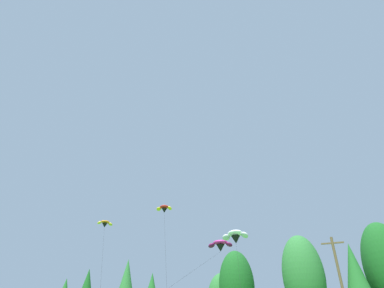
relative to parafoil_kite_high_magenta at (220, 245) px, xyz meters
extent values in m
cone|color=#2D7033|center=(-19.17, 7.62, -4.10)|extent=(4.45, 4.45, 9.59)
ellipsoid|color=#19561E|center=(0.39, 6.81, -4.48)|extent=(5.26, 5.26, 10.05)
ellipsoid|color=#2D7033|center=(10.21, 4.08, -3.96)|extent=(5.49, 5.49, 10.73)
cone|color=#236628|center=(16.59, 4.18, -4.62)|extent=(4.27, 4.27, 8.97)
cube|color=brown|center=(13.98, -7.69, -2.50)|extent=(2.20, 0.14, 0.14)
ellipsoid|color=#D12893|center=(0.01, -0.03, 0.39)|extent=(2.07, 1.29, 0.81)
ellipsoid|color=#66144C|center=(1.24, 0.09, 0.04)|extent=(1.21, 1.04, 1.02)
ellipsoid|color=#66144C|center=(-1.23, -0.14, 0.04)|extent=(1.08, 1.02, 1.02)
cone|color=black|center=(0.00, 0.07, -0.38)|extent=(1.21, 1.21, 0.95)
cylinder|color=black|center=(-2.32, -9.77, -5.75)|extent=(4.65, 19.69, 9.80)
ellipsoid|color=red|center=(-4.45, -9.33, 3.03)|extent=(1.23, 0.98, 0.52)
ellipsoid|color=yellow|center=(-3.75, -9.23, 2.83)|extent=(0.75, 0.78, 0.63)
ellipsoid|color=yellow|center=(-5.15, -9.42, 2.83)|extent=(0.64, 0.77, 0.63)
cone|color=black|center=(-4.46, -9.25, 2.60)|extent=(0.72, 0.72, 0.55)
cylinder|color=black|center=(-1.49, -14.63, -4.16)|extent=(5.95, 10.77, 12.98)
ellipsoid|color=white|center=(2.49, -1.23, 1.12)|extent=(2.31, 1.65, 1.13)
ellipsoid|color=silver|center=(3.81, -1.43, 0.74)|extent=(1.22, 1.29, 1.30)
ellipsoid|color=silver|center=(1.16, -1.02, 0.74)|extent=(1.40, 1.29, 1.30)
cone|color=black|center=(2.51, -1.11, 0.29)|extent=(1.38, 1.38, 1.03)
cylinder|color=black|center=(4.72, -10.56, -5.43)|extent=(4.45, 18.90, 10.43)
ellipsoid|color=orange|center=(-14.35, -7.38, 2.73)|extent=(1.32, 1.38, 0.48)
ellipsoid|color=yellow|center=(-13.86, -6.79, 2.52)|extent=(0.81, 0.86, 0.62)
ellipsoid|color=yellow|center=(-14.85, -7.97, 2.52)|extent=(0.86, 0.84, 0.62)
cone|color=black|center=(-14.40, -7.34, 2.26)|extent=(0.97, 0.97, 0.59)
cylinder|color=black|center=(-9.52, -13.47, -4.34)|extent=(9.77, 12.28, 12.62)
camera|label=1|loc=(11.89, -43.33, -10.07)|focal=29.26mm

